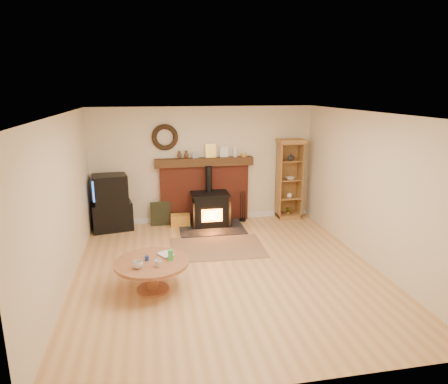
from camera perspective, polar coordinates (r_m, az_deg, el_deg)
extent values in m
plane|color=tan|center=(6.85, 0.45, -11.14)|extent=(5.50, 5.50, 0.00)
cube|color=beige|center=(9.05, -2.90, 3.88)|extent=(5.00, 0.02, 2.60)
cube|color=beige|center=(3.89, 8.45, -11.01)|extent=(5.00, 0.02, 2.60)
cube|color=beige|center=(6.42, -22.01, -1.62)|extent=(0.02, 5.50, 2.60)
cube|color=beige|center=(7.29, 20.14, 0.40)|extent=(0.02, 5.50, 2.60)
cube|color=white|center=(6.19, 0.50, 11.12)|extent=(5.00, 5.50, 0.02)
cube|color=white|center=(9.33, -2.78, -3.64)|extent=(5.00, 0.04, 0.12)
torus|color=black|center=(8.82, -8.43, 7.74)|extent=(0.57, 0.11, 0.57)
cube|color=maroon|center=(9.12, -2.78, -0.23)|extent=(2.00, 0.15, 1.30)
cube|color=#3D2713|center=(8.92, -2.81, 4.32)|extent=(2.20, 0.22, 0.18)
cube|color=#999999|center=(8.88, -4.11, 5.30)|extent=(0.13, 0.05, 0.14)
cube|color=gold|center=(8.93, -1.90, 5.90)|extent=(0.24, 0.06, 0.30)
cube|color=white|center=(8.99, 0.00, 5.71)|extent=(0.18, 0.05, 0.22)
cylinder|color=white|center=(9.02, 1.60, 5.73)|extent=(0.08, 0.08, 0.22)
cylinder|color=gold|center=(9.07, 2.83, 5.29)|extent=(0.14, 0.14, 0.07)
cube|color=black|center=(8.77, -1.78, -5.16)|extent=(1.40, 1.00, 0.03)
cube|color=black|center=(8.84, -2.00, -2.55)|extent=(0.74, 0.53, 0.69)
cube|color=black|center=(8.74, -2.02, -0.27)|extent=(0.81, 0.58, 0.04)
cylinder|color=black|center=(8.82, -2.19, 1.86)|extent=(0.14, 0.14, 0.56)
cube|color=orange|center=(8.60, -1.72, -3.38)|extent=(0.44, 0.02, 0.27)
cube|color=black|center=(8.61, -4.01, -3.24)|extent=(0.17, 0.24, 0.55)
cube|color=black|center=(8.70, 0.42, -3.00)|extent=(0.17, 0.24, 0.55)
cube|color=brown|center=(7.75, -0.97, -7.93)|extent=(1.83, 1.30, 0.01)
cube|color=black|center=(8.98, -15.67, -3.30)|extent=(0.92, 0.71, 0.61)
cube|color=black|center=(8.82, -15.94, 0.46)|extent=(0.78, 0.69, 0.61)
cube|color=blue|center=(8.53, -16.47, 0.17)|extent=(0.54, 0.11, 0.44)
cube|color=brown|center=(9.61, 9.10, -3.35)|extent=(0.54, 0.39, 0.10)
cube|color=brown|center=(9.55, 8.93, 1.89)|extent=(0.54, 0.02, 1.71)
cube|color=brown|center=(9.30, 7.80, 1.58)|extent=(0.02, 0.39, 1.71)
cube|color=brown|center=(9.47, 10.78, 1.70)|extent=(0.02, 0.39, 1.71)
cube|color=brown|center=(9.22, 9.53, 7.14)|extent=(0.60, 0.43, 0.10)
cube|color=brown|center=(9.48, 9.20, -0.82)|extent=(0.50, 0.35, 0.02)
cube|color=brown|center=(9.38, 9.31, 1.78)|extent=(0.50, 0.35, 0.02)
cube|color=brown|center=(9.29, 9.42, 4.43)|extent=(0.50, 0.35, 0.02)
imported|color=white|center=(9.23, 9.55, 4.96)|extent=(0.16, 0.16, 0.17)
imported|color=white|center=(9.32, 9.42, 1.93)|extent=(0.21, 0.21, 0.05)
sphere|color=white|center=(9.42, 9.32, -0.49)|extent=(0.12, 0.12, 0.12)
imported|color=green|center=(9.52, 9.23, -2.56)|extent=(0.19, 0.16, 0.21)
cube|color=yellow|center=(8.94, -6.24, -4.06)|extent=(0.43, 0.29, 0.26)
cube|color=black|center=(9.02, -9.04, -3.08)|extent=(0.44, 0.12, 0.53)
cylinder|color=black|center=(9.28, 2.67, -4.01)|extent=(0.16, 0.16, 0.04)
cylinder|color=black|center=(9.17, 2.39, -2.07)|extent=(0.02, 0.02, 0.70)
cylinder|color=black|center=(9.18, 2.70, -2.06)|extent=(0.02, 0.02, 0.70)
cylinder|color=black|center=(9.19, 3.00, -2.04)|extent=(0.02, 0.02, 0.70)
cylinder|color=brown|center=(6.34, -10.14, -13.47)|extent=(0.49, 0.49, 0.03)
cylinder|color=brown|center=(6.25, -10.22, -11.79)|extent=(0.18, 0.18, 0.40)
cylinder|color=brown|center=(6.15, -10.32, -9.92)|extent=(1.12, 1.12, 0.05)
imported|color=white|center=(5.94, -12.17, -10.12)|extent=(0.14, 0.14, 0.11)
imported|color=white|center=(5.93, -9.38, -10.03)|extent=(0.11, 0.11, 0.10)
imported|color=#4C331E|center=(6.27, -9.02, -9.03)|extent=(0.19, 0.25, 0.02)
cylinder|color=navy|center=(6.17, -10.96, -9.27)|extent=(0.06, 0.06, 0.07)
cube|color=green|center=(6.11, -7.66, -8.90)|extent=(0.07, 0.07, 0.16)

